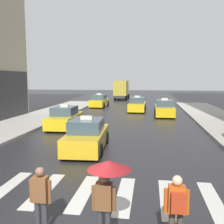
{
  "coord_description": "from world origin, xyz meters",
  "views": [
    {
      "loc": [
        2.08,
        -4.8,
        3.69
      ],
      "look_at": [
        0.2,
        8.0,
        2.02
      ],
      "focal_mm": 41.3,
      "sensor_mm": 36.0,
      "label": 1
    }
  ],
  "objects_px": {
    "box_truck": "(122,89)",
    "pedestrian_with_backpack": "(177,206)",
    "taxi_fifth": "(99,101)",
    "taxi_second": "(65,118)",
    "taxi_fourth": "(137,105)",
    "pedestrian_plain_coat": "(41,196)",
    "pedestrian_with_umbrella": "(107,179)",
    "taxi_lead": "(87,136)",
    "taxi_third": "(164,109)"
  },
  "relations": [
    {
      "from": "taxi_third",
      "to": "taxi_fourth",
      "type": "xyz_separation_m",
      "value": [
        -2.88,
        3.41,
        0.0
      ]
    },
    {
      "from": "taxi_lead",
      "to": "taxi_third",
      "type": "height_order",
      "value": "same"
    },
    {
      "from": "taxi_fifth",
      "to": "taxi_second",
      "type": "bearing_deg",
      "value": -88.99
    },
    {
      "from": "taxi_lead",
      "to": "taxi_second",
      "type": "height_order",
      "value": "same"
    },
    {
      "from": "taxi_second",
      "to": "taxi_third",
      "type": "height_order",
      "value": "same"
    },
    {
      "from": "box_truck",
      "to": "pedestrian_with_backpack",
      "type": "xyz_separation_m",
      "value": [
        5.64,
        -40.95,
        -0.88
      ]
    },
    {
      "from": "taxi_fourth",
      "to": "box_truck",
      "type": "bearing_deg",
      "value": 102.11
    },
    {
      "from": "taxi_second",
      "to": "pedestrian_with_backpack",
      "type": "height_order",
      "value": "taxi_second"
    },
    {
      "from": "taxi_fifth",
      "to": "box_truck",
      "type": "distance_m",
      "value": 12.97
    },
    {
      "from": "taxi_second",
      "to": "box_truck",
      "type": "bearing_deg",
      "value": 87.26
    },
    {
      "from": "taxi_lead",
      "to": "taxi_second",
      "type": "bearing_deg",
      "value": 118.63
    },
    {
      "from": "taxi_fifth",
      "to": "taxi_lead",
      "type": "bearing_deg",
      "value": -80.64
    },
    {
      "from": "taxi_lead",
      "to": "taxi_fourth",
      "type": "relative_size",
      "value": 1.01
    },
    {
      "from": "taxi_third",
      "to": "taxi_fifth",
      "type": "height_order",
      "value": "same"
    },
    {
      "from": "pedestrian_with_umbrella",
      "to": "pedestrian_with_backpack",
      "type": "bearing_deg",
      "value": 2.12
    },
    {
      "from": "taxi_second",
      "to": "taxi_fourth",
      "type": "bearing_deg",
      "value": 65.49
    },
    {
      "from": "taxi_fourth",
      "to": "taxi_fifth",
      "type": "relative_size",
      "value": 0.99
    },
    {
      "from": "box_truck",
      "to": "taxi_fourth",
      "type": "bearing_deg",
      "value": -77.89
    },
    {
      "from": "box_truck",
      "to": "pedestrian_with_backpack",
      "type": "relative_size",
      "value": 4.57
    },
    {
      "from": "taxi_lead",
      "to": "taxi_third",
      "type": "relative_size",
      "value": 1.02
    },
    {
      "from": "box_truck",
      "to": "pedestrian_with_umbrella",
      "type": "distance_m",
      "value": 41.21
    },
    {
      "from": "pedestrian_plain_coat",
      "to": "box_truck",
      "type": "bearing_deg",
      "value": 93.53
    },
    {
      "from": "taxi_second",
      "to": "taxi_fourth",
      "type": "distance_m",
      "value": 11.92
    },
    {
      "from": "taxi_lead",
      "to": "taxi_fourth",
      "type": "height_order",
      "value": "same"
    },
    {
      "from": "taxi_lead",
      "to": "pedestrian_with_umbrella",
      "type": "bearing_deg",
      "value": -72.88
    },
    {
      "from": "box_truck",
      "to": "pedestrian_with_backpack",
      "type": "height_order",
      "value": "box_truck"
    },
    {
      "from": "taxi_fifth",
      "to": "pedestrian_with_backpack",
      "type": "bearing_deg",
      "value": -75.58
    },
    {
      "from": "taxi_fifth",
      "to": "pedestrian_with_umbrella",
      "type": "xyz_separation_m",
      "value": [
        5.73,
        -28.18,
        0.79
      ]
    },
    {
      "from": "taxi_second",
      "to": "taxi_fourth",
      "type": "xyz_separation_m",
      "value": [
        4.94,
        10.84,
        0.0
      ]
    },
    {
      "from": "taxi_lead",
      "to": "pedestrian_with_umbrella",
      "type": "xyz_separation_m",
      "value": [
        2.33,
        -7.55,
        0.79
      ]
    },
    {
      "from": "taxi_fourth",
      "to": "pedestrian_with_umbrella",
      "type": "distance_m",
      "value": 24.16
    },
    {
      "from": "taxi_fourth",
      "to": "pedestrian_with_umbrella",
      "type": "bearing_deg",
      "value": -88.77
    },
    {
      "from": "box_truck",
      "to": "pedestrian_with_umbrella",
      "type": "bearing_deg",
      "value": -84.24
    },
    {
      "from": "taxi_fourth",
      "to": "box_truck",
      "type": "distance_m",
      "value": 17.28
    },
    {
      "from": "taxi_lead",
      "to": "box_truck",
      "type": "relative_size",
      "value": 0.61
    },
    {
      "from": "pedestrian_with_backpack",
      "to": "pedestrian_plain_coat",
      "type": "bearing_deg",
      "value": 178.26
    },
    {
      "from": "taxi_third",
      "to": "taxi_fifth",
      "type": "xyz_separation_m",
      "value": [
        -8.09,
        7.44,
        0.0
      ]
    },
    {
      "from": "taxi_second",
      "to": "pedestrian_plain_coat",
      "type": "height_order",
      "value": "taxi_second"
    },
    {
      "from": "taxi_third",
      "to": "pedestrian_with_backpack",
      "type": "relative_size",
      "value": 2.75
    },
    {
      "from": "taxi_fifth",
      "to": "pedestrian_with_backpack",
      "type": "distance_m",
      "value": 29.04
    },
    {
      "from": "box_truck",
      "to": "pedestrian_with_umbrella",
      "type": "relative_size",
      "value": 3.89
    },
    {
      "from": "taxi_lead",
      "to": "pedestrian_plain_coat",
      "type": "xyz_separation_m",
      "value": [
        0.71,
        -7.4,
        0.21
      ]
    },
    {
      "from": "box_truck",
      "to": "pedestrian_with_umbrella",
      "type": "height_order",
      "value": "box_truck"
    },
    {
      "from": "taxi_lead",
      "to": "taxi_fifth",
      "type": "height_order",
      "value": "same"
    },
    {
      "from": "pedestrian_plain_coat",
      "to": "taxi_fourth",
      "type": "bearing_deg",
      "value": 87.38
    },
    {
      "from": "taxi_fifth",
      "to": "box_truck",
      "type": "relative_size",
      "value": 0.61
    },
    {
      "from": "box_truck",
      "to": "taxi_fifth",
      "type": "bearing_deg",
      "value": -97.07
    },
    {
      "from": "taxi_fifth",
      "to": "pedestrian_plain_coat",
      "type": "relative_size",
      "value": 2.79
    },
    {
      "from": "pedestrian_with_umbrella",
      "to": "taxi_fourth",
      "type": "bearing_deg",
      "value": 91.23
    },
    {
      "from": "taxi_second",
      "to": "pedestrian_with_umbrella",
      "type": "bearing_deg",
      "value": -67.67
    }
  ]
}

